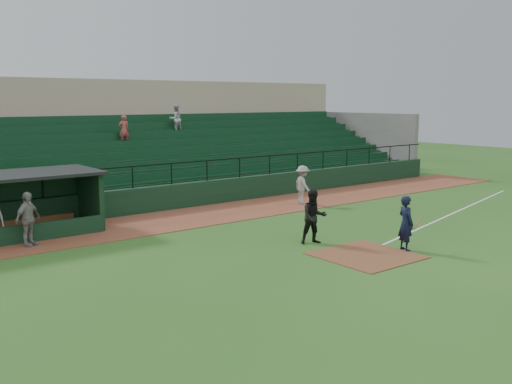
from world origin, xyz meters
TOP-DOWN VIEW (x-y plane):
  - ground at (0.00, 0.00)m, footprint 90.00×90.00m
  - warning_track at (0.00, 8.00)m, footprint 40.00×4.00m
  - home_plate_dirt at (0.00, -1.00)m, footprint 3.00×3.00m
  - foul_line at (8.00, 1.20)m, footprint 17.49×4.44m
  - stadium_structure at (-0.00, 16.46)m, footprint 38.00×13.08m
  - batter_at_plate at (1.58, -1.36)m, footprint 1.12×0.81m
  - umpire at (-0.24, 1.30)m, footprint 1.18×1.08m
  - runner at (4.78, 7.34)m, footprint 0.98×1.37m
  - dugout_player_a at (-8.52, 7.20)m, footprint 1.21×1.01m

SIDE VIEW (x-z plane):
  - ground at x=0.00m, z-range 0.00..0.00m
  - foul_line at x=8.00m, z-range 0.00..0.01m
  - warning_track at x=0.00m, z-range 0.00..0.03m
  - home_plate_dirt at x=0.00m, z-range 0.00..0.03m
  - batter_at_plate at x=1.58m, z-range 0.00..1.92m
  - umpire at x=-0.24m, z-range 0.00..1.97m
  - runner at x=4.78m, z-range 0.03..1.94m
  - dugout_player_a at x=-8.52m, z-range 0.03..1.97m
  - stadium_structure at x=0.00m, z-range -0.90..5.50m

